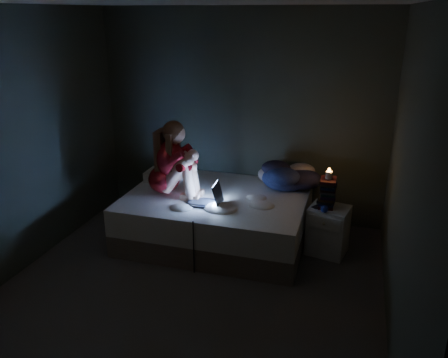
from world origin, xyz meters
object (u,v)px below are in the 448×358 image
at_px(woman, 163,158).
at_px(nightstand, 328,230).
at_px(phone, 318,207).
at_px(bed, 217,217).
at_px(candle, 329,175).
at_px(laptop, 203,193).

xyz_separation_m(woman, nightstand, (1.85, 0.19, -0.72)).
bearing_deg(phone, bed, -158.21).
relative_size(woman, candle, 10.90).
xyz_separation_m(nightstand, candle, (-0.04, 0.01, 0.64)).
xyz_separation_m(woman, laptop, (0.52, -0.14, -0.30)).
bearing_deg(nightstand, bed, -166.72).
distance_m(nightstand, candle, 0.64).
relative_size(nightstand, candle, 6.78).
bearing_deg(bed, phone, -0.15).
distance_m(woman, candle, 1.82).
height_order(woman, nightstand, woman).
bearing_deg(candle, woman, -173.91).
height_order(laptop, phone, laptop).
height_order(bed, candle, candle).
bearing_deg(woman, candle, 4.17).
bearing_deg(woman, nightstand, 3.83).
xyz_separation_m(bed, candle, (1.23, 0.05, 0.63)).
bearing_deg(laptop, candle, 11.38).
bearing_deg(laptop, nightstand, 10.68).
height_order(bed, laptop, laptop).
xyz_separation_m(bed, phone, (1.15, -0.00, 0.27)).
distance_m(laptop, candle, 1.35).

